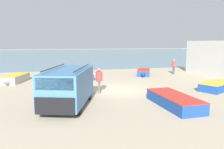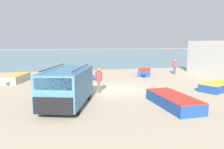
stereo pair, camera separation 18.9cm
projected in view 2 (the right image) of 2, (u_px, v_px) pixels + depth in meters
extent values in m
plane|color=tan|center=(115.00, 90.00, 16.23)|extent=(200.00, 200.00, 0.00)
cube|color=slate|center=(74.00, 54.00, 66.35)|extent=(120.00, 80.00, 0.01)
cube|color=teal|center=(68.00, 85.00, 12.07)|extent=(3.32, 5.03, 1.75)
cube|color=black|center=(53.00, 106.00, 9.80)|extent=(1.78, 0.66, 0.79)
cube|color=#1E232D|center=(53.00, 84.00, 9.73)|extent=(1.69, 0.59, 0.56)
cylinder|color=black|center=(77.00, 107.00, 10.70)|extent=(0.43, 0.75, 0.72)
cylinder|color=black|center=(43.00, 106.00, 10.84)|extent=(0.43, 0.75, 0.72)
cylinder|color=black|center=(88.00, 94.00, 13.54)|extent=(0.43, 0.75, 0.72)
cylinder|color=black|center=(61.00, 93.00, 13.68)|extent=(0.43, 0.75, 0.72)
cylinder|color=black|center=(81.00, 68.00, 11.86)|extent=(1.21, 3.64, 0.05)
cylinder|color=black|center=(53.00, 67.00, 11.99)|extent=(1.21, 3.64, 0.05)
cube|color=navy|center=(144.00, 73.00, 23.58)|extent=(2.37, 3.28, 0.53)
cone|color=navy|center=(144.00, 75.00, 21.78)|extent=(0.73, 0.81, 0.50)
cube|color=#B22D23|center=(144.00, 71.00, 23.55)|extent=(1.13, 0.65, 0.05)
cube|color=#B22D23|center=(144.00, 70.00, 23.54)|extent=(2.39, 3.32, 0.04)
cube|color=navy|center=(72.00, 78.00, 20.09)|extent=(4.14, 1.88, 0.56)
cone|color=navy|center=(44.00, 79.00, 19.20)|extent=(0.95, 0.66, 0.53)
cube|color=gold|center=(72.00, 75.00, 20.06)|extent=(0.38, 1.21, 0.05)
cube|color=gold|center=(72.00, 74.00, 20.05)|extent=(4.18, 1.90, 0.04)
cube|color=navy|center=(218.00, 86.00, 16.10)|extent=(3.54, 2.72, 0.56)
cube|color=gold|center=(218.00, 84.00, 16.07)|extent=(0.76, 1.23, 0.05)
cube|color=gold|center=(218.00, 82.00, 16.05)|extent=(3.57, 2.75, 0.04)
cube|color=#ADA89E|center=(17.00, 78.00, 19.53)|extent=(2.03, 3.40, 0.62)
cone|color=#ADA89E|center=(6.00, 82.00, 17.61)|extent=(0.74, 0.83, 0.59)
cube|color=gold|center=(17.00, 76.00, 19.50)|extent=(1.18, 0.49, 0.05)
cube|color=gold|center=(17.00, 75.00, 19.48)|extent=(2.05, 3.43, 0.04)
cube|color=navy|center=(173.00, 101.00, 12.03)|extent=(1.61, 3.93, 0.60)
cone|color=navy|center=(154.00, 92.00, 14.29)|extent=(0.59, 0.87, 0.57)
cube|color=#B22D23|center=(173.00, 97.00, 11.99)|extent=(1.38, 0.24, 0.05)
cube|color=#B22D23|center=(173.00, 95.00, 11.98)|extent=(1.63, 3.97, 0.04)
cylinder|color=navy|center=(175.00, 71.00, 24.23)|extent=(0.15, 0.15, 0.79)
cylinder|color=navy|center=(174.00, 71.00, 24.11)|extent=(0.15, 0.15, 0.79)
cylinder|color=#993833|center=(175.00, 64.00, 24.07)|extent=(0.43, 0.43, 0.62)
sphere|color=tan|center=(175.00, 61.00, 24.01)|extent=(0.21, 0.21, 0.21)
cylinder|color=#5B564C|center=(99.00, 87.00, 15.11)|extent=(0.16, 0.16, 0.85)
cylinder|color=#5B564C|center=(99.00, 87.00, 15.29)|extent=(0.16, 0.16, 0.85)
cylinder|color=#993833|center=(99.00, 76.00, 15.09)|extent=(0.46, 0.46, 0.67)
sphere|color=#8C664C|center=(99.00, 70.00, 15.02)|extent=(0.23, 0.23, 0.23)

